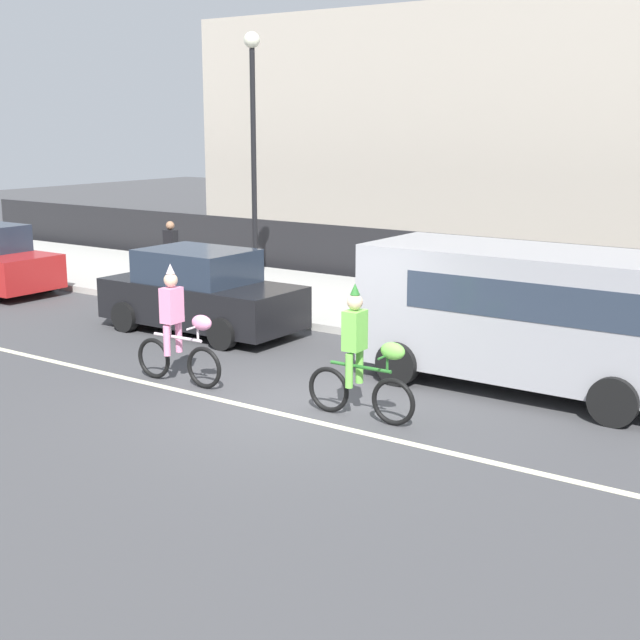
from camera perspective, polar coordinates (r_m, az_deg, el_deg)
name	(u,v)px	position (r m, az deg, el deg)	size (l,w,h in m)	color
ground_plane	(304,406)	(13.13, -1.00, -5.50)	(80.00, 80.00, 0.00)	#424244
road_centre_line	(284,414)	(12.75, -2.32, -6.06)	(36.00, 0.14, 0.01)	beige
sidewalk_curb	(490,321)	(18.59, 10.82, -0.08)	(60.00, 5.00, 0.15)	#ADAAA3
fence_line	(544,272)	(21.11, 14.14, 2.99)	(40.00, 0.08, 1.40)	black
building_backdrop	(639,132)	(29.18, 19.73, 11.24)	(28.00, 8.00, 7.52)	#B2A899
parade_cyclist_pink	(178,332)	(14.19, -9.07, -0.76)	(1.72, 0.50, 1.92)	black
parade_cyclist_lime	(361,361)	(12.35, 2.67, -2.62)	(1.72, 0.50, 1.92)	black
parked_van_grey	(532,308)	(14.02, 13.40, 0.72)	(5.00, 2.22, 2.18)	#99999E
parked_car_black	(201,293)	(17.68, -7.65, 1.72)	(4.10, 1.92, 1.64)	black
street_lamp_post	(253,126)	(20.46, -4.30, 12.29)	(0.36, 0.36, 5.86)	black
pedestrian_onlooker	(171,253)	(21.63, -9.51, 4.26)	(0.32, 0.20, 1.62)	#33333D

